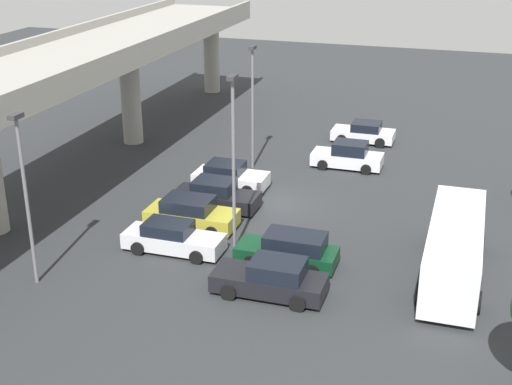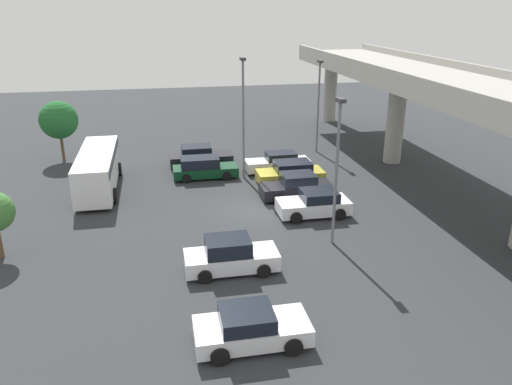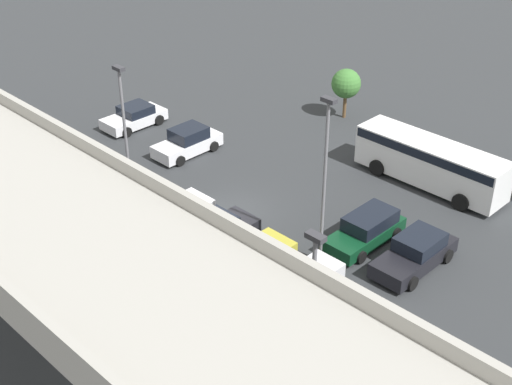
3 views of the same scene
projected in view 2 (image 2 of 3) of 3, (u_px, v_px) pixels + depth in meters
The scene contains 15 objects.
ground_plane at pixel (257, 210), 31.23m from camera, with size 100.42×100.42×0.00m, color #2D3033.
highway_overpass at pixel (457, 96), 31.20m from camera, with size 48.24×7.24×8.14m.
parked_car_0 at pixel (200, 157), 39.40m from camera, with size 2.18×4.90×1.65m.
parked_car_1 at pixel (278, 163), 38.13m from camera, with size 1.98×4.89×1.50m.
parked_car_2 at pixel (291, 173), 35.51m from camera, with size 2.26×4.73×1.62m.
parked_car_3 at pixel (297, 187), 32.92m from camera, with size 2.21×4.72×1.65m.
parked_car_4 at pixel (315, 204), 30.18m from camera, with size 2.26×4.34×1.56m.
parked_car_5 at pixel (231, 256), 23.84m from camera, with size 2.11×4.47×1.70m.
parked_car_6 at pixel (251, 328), 18.70m from camera, with size 2.23×4.35×1.46m.
parked_car_7 at pixel (203, 168), 36.70m from camera, with size 2.09×4.72×1.58m.
shuttle_bus at pixel (98, 167), 34.13m from camera, with size 9.07×2.62×2.66m.
lamp_post_near_aisle at pixel (318, 99), 41.87m from camera, with size 0.70×0.35×7.77m.
lamp_post_mid_lot at pixel (337, 162), 25.27m from camera, with size 0.70×0.35×7.79m.
lamp_post_by_overpass at pixel (243, 110), 35.20m from camera, with size 0.70×0.35×8.66m.
tree_front_left at pixel (59, 120), 39.95m from camera, with size 3.04×3.04×4.89m.
Camera 2 is at (28.27, -5.68, 12.05)m, focal length 35.00 mm.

